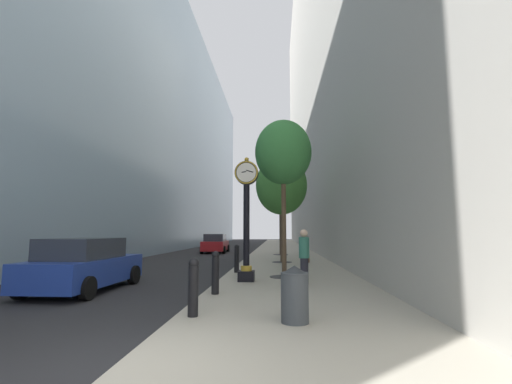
{
  "coord_description": "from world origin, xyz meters",
  "views": [
    {
      "loc": [
        2.09,
        -4.4,
        1.83
      ],
      "look_at": [
        0.77,
        17.06,
        4.31
      ],
      "focal_mm": 24.27,
      "sensor_mm": 36.0,
      "label": 1
    }
  ],
  "objects_px": {
    "bollard_fourth": "(237,258)",
    "street_tree_mid_far": "(280,197)",
    "bollard_nearest": "(193,286)",
    "street_tree_near": "(283,153)",
    "trash_bin": "(295,293)",
    "bollard_second": "(215,271)",
    "street_tree_mid_near": "(281,186)",
    "car_blue_mid": "(85,265)",
    "street_clock": "(246,212)",
    "pedestrian_walking": "(304,255)",
    "car_red_near": "(215,244)"
  },
  "relations": [
    {
      "from": "bollard_nearest",
      "to": "car_blue_mid",
      "type": "distance_m",
      "value": 5.6
    },
    {
      "from": "car_blue_mid",
      "to": "bollard_fourth",
      "type": "bearing_deg",
      "value": 42.66
    },
    {
      "from": "pedestrian_walking",
      "to": "car_red_near",
      "type": "relative_size",
      "value": 0.39
    },
    {
      "from": "bollard_nearest",
      "to": "bollard_fourth",
      "type": "bearing_deg",
      "value": 90.0
    },
    {
      "from": "bollard_second",
      "to": "street_tree_mid_far",
      "type": "bearing_deg",
      "value": 83.19
    },
    {
      "from": "street_tree_near",
      "to": "car_blue_mid",
      "type": "xyz_separation_m",
      "value": [
        -6.28,
        -2.63,
        -4.09
      ]
    },
    {
      "from": "bollard_second",
      "to": "car_blue_mid",
      "type": "relative_size",
      "value": 0.27
    },
    {
      "from": "bollard_second",
      "to": "car_blue_mid",
      "type": "bearing_deg",
      "value": 166.34
    },
    {
      "from": "trash_bin",
      "to": "bollard_nearest",
      "type": "bearing_deg",
      "value": 170.13
    },
    {
      "from": "trash_bin",
      "to": "pedestrian_walking",
      "type": "bearing_deg",
      "value": 83.41
    },
    {
      "from": "street_tree_near",
      "to": "street_tree_mid_near",
      "type": "distance_m",
      "value": 6.38
    },
    {
      "from": "street_tree_mid_far",
      "to": "street_clock",
      "type": "bearing_deg",
      "value": -95.48
    },
    {
      "from": "street_tree_near",
      "to": "pedestrian_walking",
      "type": "bearing_deg",
      "value": -69.98
    },
    {
      "from": "bollard_second",
      "to": "street_tree_mid_near",
      "type": "height_order",
      "value": "street_tree_mid_near"
    },
    {
      "from": "street_tree_near",
      "to": "street_clock",
      "type": "bearing_deg",
      "value": -139.34
    },
    {
      "from": "street_tree_mid_far",
      "to": "bollard_second",
      "type": "bearing_deg",
      "value": -96.81
    },
    {
      "from": "street_tree_near",
      "to": "car_blue_mid",
      "type": "bearing_deg",
      "value": -157.28
    },
    {
      "from": "bollard_fourth",
      "to": "street_tree_mid_far",
      "type": "relative_size",
      "value": 0.21
    },
    {
      "from": "bollard_fourth",
      "to": "car_blue_mid",
      "type": "distance_m",
      "value": 5.87
    },
    {
      "from": "bollard_second",
      "to": "street_tree_mid_near",
      "type": "distance_m",
      "value": 10.89
    },
    {
      "from": "street_tree_mid_near",
      "to": "trash_bin",
      "type": "relative_size",
      "value": 5.73
    },
    {
      "from": "pedestrian_walking",
      "to": "street_clock",
      "type": "bearing_deg",
      "value": 163.77
    },
    {
      "from": "street_clock",
      "to": "pedestrian_walking",
      "type": "distance_m",
      "value": 2.5
    },
    {
      "from": "street_clock",
      "to": "street_tree_mid_near",
      "type": "distance_m",
      "value": 7.87
    },
    {
      "from": "street_tree_mid_near",
      "to": "trash_bin",
      "type": "xyz_separation_m",
      "value": [
        0.07,
        -12.91,
        -3.78
      ]
    },
    {
      "from": "bollard_second",
      "to": "pedestrian_walking",
      "type": "relative_size",
      "value": 0.66
    },
    {
      "from": "bollard_nearest",
      "to": "street_tree_near",
      "type": "bearing_deg",
      "value": 72.45
    },
    {
      "from": "pedestrian_walking",
      "to": "car_blue_mid",
      "type": "bearing_deg",
      "value": -172.46
    },
    {
      "from": "street_tree_mid_near",
      "to": "car_red_near",
      "type": "relative_size",
      "value": 1.33
    },
    {
      "from": "bollard_nearest",
      "to": "street_tree_mid_near",
      "type": "xyz_separation_m",
      "value": [
        1.96,
        12.56,
        3.71
      ]
    },
    {
      "from": "bollard_fourth",
      "to": "street_tree_mid_near",
      "type": "bearing_deg",
      "value": 68.67
    },
    {
      "from": "street_tree_mid_far",
      "to": "trash_bin",
      "type": "xyz_separation_m",
      "value": [
        0.07,
        -19.28,
        -3.79
      ]
    },
    {
      "from": "street_clock",
      "to": "street_tree_mid_near",
      "type": "bearing_deg",
      "value": 79.94
    },
    {
      "from": "car_blue_mid",
      "to": "car_red_near",
      "type": "bearing_deg",
      "value": 88.36
    },
    {
      "from": "street_clock",
      "to": "street_tree_mid_near",
      "type": "height_order",
      "value": "street_tree_mid_near"
    },
    {
      "from": "street_tree_near",
      "to": "car_blue_mid",
      "type": "height_order",
      "value": "street_tree_near"
    },
    {
      "from": "street_tree_mid_near",
      "to": "car_blue_mid",
      "type": "height_order",
      "value": "street_tree_mid_near"
    },
    {
      "from": "bollard_nearest",
      "to": "bollard_second",
      "type": "xyz_separation_m",
      "value": [
        0.0,
        2.51,
        0.0
      ]
    },
    {
      "from": "car_red_near",
      "to": "street_tree_near",
      "type": "bearing_deg",
      "value": -71.69
    },
    {
      "from": "street_tree_near",
      "to": "trash_bin",
      "type": "height_order",
      "value": "street_tree_near"
    },
    {
      "from": "street_tree_near",
      "to": "street_tree_mid_far",
      "type": "height_order",
      "value": "street_tree_near"
    },
    {
      "from": "bollard_second",
      "to": "pedestrian_walking",
      "type": "height_order",
      "value": "pedestrian_walking"
    },
    {
      "from": "car_red_near",
      "to": "car_blue_mid",
      "type": "relative_size",
      "value": 1.04
    },
    {
      "from": "street_tree_mid_near",
      "to": "car_blue_mid",
      "type": "distance_m",
      "value": 11.56
    },
    {
      "from": "bollard_nearest",
      "to": "street_tree_mid_far",
      "type": "xyz_separation_m",
      "value": [
        1.96,
        18.92,
        3.73
      ]
    },
    {
      "from": "street_tree_near",
      "to": "trash_bin",
      "type": "relative_size",
      "value": 5.76
    },
    {
      "from": "bollard_nearest",
      "to": "street_tree_mid_near",
      "type": "relative_size",
      "value": 0.19
    },
    {
      "from": "bollard_second",
      "to": "car_red_near",
      "type": "relative_size",
      "value": 0.26
    },
    {
      "from": "trash_bin",
      "to": "street_tree_near",
      "type": "bearing_deg",
      "value": 90.58
    },
    {
      "from": "street_clock",
      "to": "bollard_nearest",
      "type": "bearing_deg",
      "value": -97.07
    }
  ]
}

